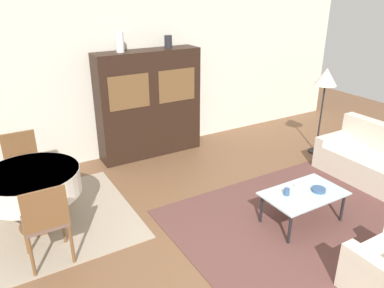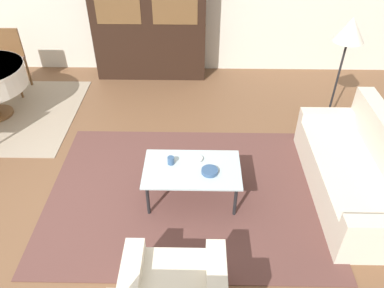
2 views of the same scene
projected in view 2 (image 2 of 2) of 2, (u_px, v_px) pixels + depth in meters
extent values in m
plane|color=brown|center=(72.00, 225.00, 3.87)|extent=(14.00, 14.00, 0.00)
cube|color=brown|center=(187.00, 192.00, 4.23)|extent=(3.09, 2.30, 0.01)
cube|color=gray|center=(1.00, 114.00, 5.51)|extent=(2.22, 1.99, 0.01)
cube|color=beige|center=(351.00, 179.00, 4.12)|extent=(0.83, 1.91, 0.41)
cube|color=beige|center=(334.00, 115.00, 4.65)|extent=(0.83, 0.16, 0.12)
cube|color=beige|center=(128.00, 287.00, 2.81)|extent=(0.16, 0.82, 0.12)
cylinder|color=black|center=(148.00, 200.00, 3.87)|extent=(0.04, 0.04, 0.39)
cylinder|color=black|center=(235.00, 201.00, 3.85)|extent=(0.04, 0.04, 0.39)
cylinder|color=black|center=(153.00, 168.00, 4.26)|extent=(0.04, 0.04, 0.39)
cylinder|color=black|center=(232.00, 169.00, 4.25)|extent=(0.04, 0.04, 0.39)
cube|color=silver|center=(192.00, 169.00, 3.93)|extent=(1.02, 0.62, 0.02)
cube|color=black|center=(149.00, 22.00, 5.95)|extent=(1.79, 0.43, 1.83)
cube|color=brown|center=(117.00, 6.00, 5.59)|extent=(0.68, 0.01, 0.55)
cube|color=brown|center=(175.00, 6.00, 5.58)|extent=(0.68, 0.01, 0.55)
cylinder|color=brown|center=(19.00, 84.00, 5.73)|extent=(0.04, 0.04, 0.47)
cylinder|color=brown|center=(28.00, 72.00, 6.05)|extent=(0.04, 0.04, 0.47)
cylinder|color=brown|center=(4.00, 71.00, 6.06)|extent=(0.04, 0.04, 0.47)
cube|color=brown|center=(6.00, 62.00, 5.74)|extent=(0.44, 0.44, 0.04)
cube|color=brown|center=(7.00, 42.00, 5.75)|extent=(0.44, 0.04, 0.44)
cylinder|color=black|center=(325.00, 124.00, 5.30)|extent=(0.28, 0.28, 0.02)
cylinder|color=black|center=(336.00, 84.00, 4.91)|extent=(0.03, 0.03, 1.24)
cone|color=silver|center=(351.00, 29.00, 4.45)|extent=(0.38, 0.38, 0.29)
cylinder|color=#33517A|center=(171.00, 160.00, 3.96)|extent=(0.07, 0.07, 0.09)
cylinder|color=#33517A|center=(210.00, 171.00, 3.86)|extent=(0.17, 0.17, 0.04)
cylinder|color=white|center=(197.00, 159.00, 4.02)|extent=(0.12, 0.12, 0.03)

